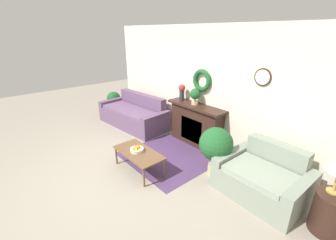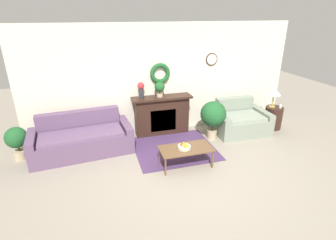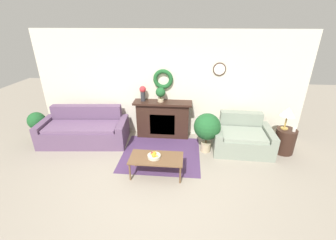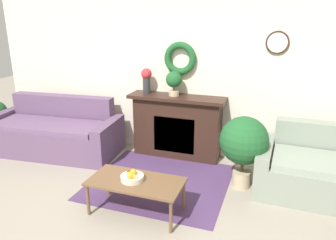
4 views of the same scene
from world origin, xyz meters
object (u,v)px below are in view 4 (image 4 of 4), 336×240
Objects in this scene: couch_left at (55,133)px; loveseat_right at (313,170)px; fireplace at (177,126)px; coffee_table at (136,184)px; potted_plant_floor_by_loveseat at (244,142)px; vase_on_mantel_left at (146,79)px; potted_plant_on_mantel at (174,81)px; fruit_bowl at (132,177)px.

loveseat_right is (3.91, -0.00, -0.02)m from couch_left.
couch_left is 1.60× the size of loveseat_right.
couch_left is at bearing -178.43° from loveseat_right.
coffee_table is at bearing -88.13° from fireplace.
coffee_table is at bearing -136.52° from potted_plant_floor_by_loveseat.
fireplace is 0.87m from vase_on_mantel_left.
potted_plant_on_mantel is 0.39× the size of potted_plant_floor_by_loveseat.
potted_plant_on_mantel is (-0.06, 1.66, 0.77)m from fruit_bowl.
coffee_table is (0.05, -1.66, -0.13)m from fireplace.
couch_left is at bearing -166.28° from potted_plant_on_mantel.
loveseat_right is at bearing -5.23° from couch_left.
coffee_table is 1.47m from potted_plant_floor_by_loveseat.
loveseat_right is at bearing -13.81° from fireplace.
fireplace is 1.41× the size of coffee_table.
fruit_bowl is at bearing -89.61° from fireplace.
potted_plant_floor_by_loveseat is (1.10, -0.67, 0.12)m from fireplace.
potted_plant_on_mantel is (1.90, 0.46, 0.90)m from couch_left.
couch_left is at bearing 149.53° from coffee_table.
fireplace reaches higher than couch_left.
loveseat_right is 2.26m from potted_plant_on_mantel.
vase_on_mantel_left is (-0.56, 1.67, 0.85)m from coffee_table.
potted_plant_floor_by_loveseat is at bearing -22.76° from vase_on_mantel_left.
loveseat_right is 0.93m from potted_plant_floor_by_loveseat.
fireplace is 1.67m from fruit_bowl.
potted_plant_on_mantel is at bearing 8.52° from couch_left.
loveseat_right is 1.44× the size of potted_plant_floor_by_loveseat.
couch_left is 5.91× the size of potted_plant_on_mantel.
couch_left is 2.08× the size of coffee_table.
vase_on_mantel_left is at bearing 108.54° from coffee_table.
vase_on_mantel_left reaches higher than potted_plant_floor_by_loveseat.
potted_plant_on_mantel reaches higher than coffee_table.
fruit_bowl is (1.97, -1.19, 0.13)m from couch_left.
potted_plant_on_mantel is (-0.05, -0.01, 0.71)m from fireplace.
coffee_table is 0.09m from fruit_bowl.
potted_plant_on_mantel is at bearing -164.16° from fireplace.
couch_left reaches higher than coffee_table.
fruit_bowl is 1.49m from potted_plant_floor_by_loveseat.
fruit_bowl is 0.67× the size of vase_on_mantel_left.
fruit_bowl is 0.70× the size of potted_plant_on_mantel.
couch_left is 2.31× the size of potted_plant_floor_by_loveseat.
potted_plant_on_mantel reaches higher than loveseat_right.
loveseat_right is 1.30× the size of coffee_table.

